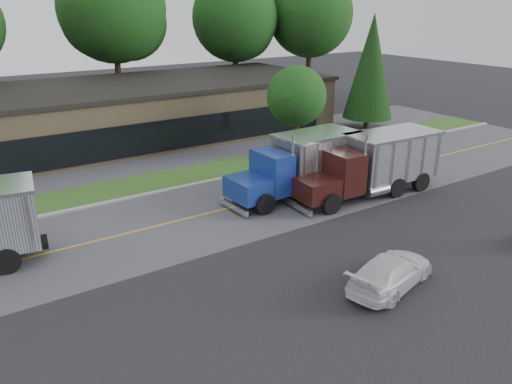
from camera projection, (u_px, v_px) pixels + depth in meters
ground at (327, 292)px, 18.70m from camera, size 140.00×140.00×0.00m
road at (212, 213)px, 25.73m from camera, size 60.00×8.00×0.02m
center_line at (212, 213)px, 25.73m from camera, size 60.00×0.12×0.01m
curb at (177, 189)px, 29.01m from camera, size 60.00×0.30×0.12m
grass_verge at (165, 180)px, 30.41m from camera, size 60.00×3.40×0.03m
far_parking at (135, 160)px, 34.32m from camera, size 60.00×7.00×0.02m
strip_mall at (130, 113)px, 39.31m from camera, size 32.00×12.00×4.00m
tree_far_c at (114, 14)px, 44.19m from camera, size 10.08×9.48×14.38m
tree_far_d at (236, 22)px, 49.88m from camera, size 9.06×8.52×12.92m
tree_far_e at (311, 18)px, 52.32m from camera, size 9.37×8.82×13.37m
evergreen_right at (371, 67)px, 41.16m from camera, size 4.14×4.14×9.42m
tree_verge at (297, 99)px, 34.20m from camera, size 4.35×4.10×6.21m
dump_truck_blue at (301, 163)px, 27.62m from camera, size 8.11×2.95×3.36m
dump_truck_maroon at (375, 163)px, 27.73m from camera, size 9.31×3.05×3.36m
rally_car at (391, 272)px, 18.87m from camera, size 4.67×2.79×1.27m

